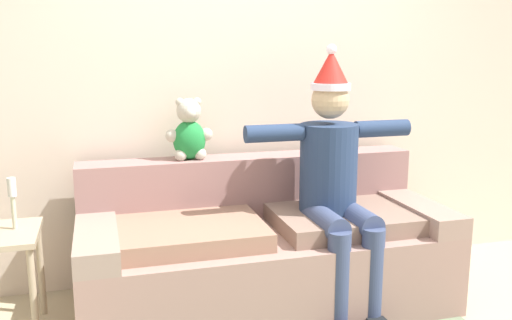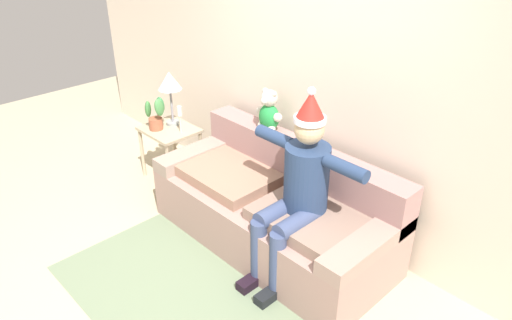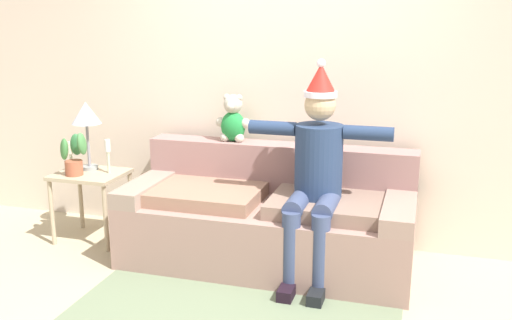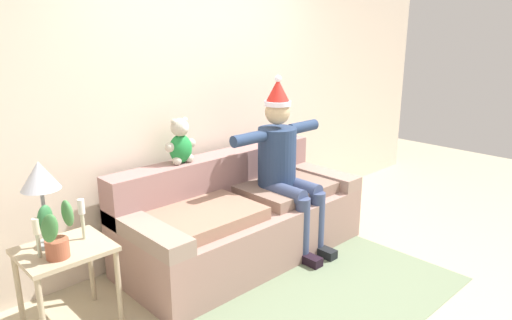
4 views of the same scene
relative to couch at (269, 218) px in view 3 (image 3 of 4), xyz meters
The scene contains 9 objects.
back_wall 1.15m from the couch, 90.00° to the left, with size 7.00×0.10×2.70m, color beige.
couch is the anchor object (origin of this frame).
person_seated 0.62m from the couch, 23.46° to the right, with size 1.02×0.77×1.55m.
teddy_bear 0.84m from the couch, 142.44° to the left, with size 0.29×0.17×0.38m.
side_table 1.54m from the couch, behind, with size 0.55×0.47×0.58m.
table_lamp 1.73m from the couch, behind, with size 0.24×0.24×0.57m.
potted_plant 1.66m from the couch, behind, with size 0.24×0.24×0.36m.
candle_tall 1.73m from the couch, behind, with size 0.04×0.04×0.25m.
candle_short 1.44m from the couch, behind, with size 0.04×0.04×0.28m.
Camera 3 is at (1.09, -3.00, 1.83)m, focal length 40.48 mm.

